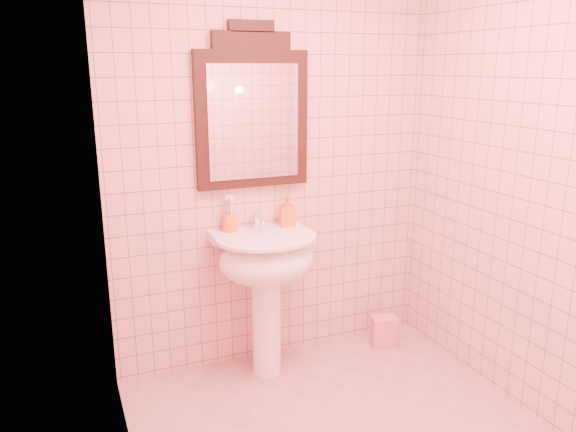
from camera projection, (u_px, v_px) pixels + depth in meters
name	position (u px, v px, depth m)	size (l,w,h in m)	color
back_wall	(275.00, 161.00, 3.34)	(2.00, 0.02, 2.50)	#E0AC9C
pedestal_sink	(266.00, 269.00, 3.23)	(0.58, 0.58, 0.86)	white
faucet	(258.00, 220.00, 3.28)	(0.04, 0.16, 0.11)	white
mirror	(252.00, 112.00, 3.18)	(0.66, 0.06, 0.93)	black
toothbrush_cup	(230.00, 222.00, 3.25)	(0.08, 0.08, 0.19)	orange
soap_dispenser	(287.00, 211.00, 3.35)	(0.08, 0.09, 0.19)	orange
towel	(384.00, 331.00, 3.70)	(0.16, 0.11, 0.20)	pink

